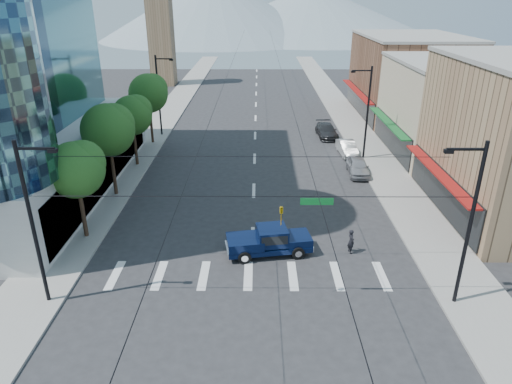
# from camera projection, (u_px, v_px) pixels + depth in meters

# --- Properties ---
(ground) EXTENTS (160.00, 160.00, 0.00)m
(ground) POSITION_uv_depth(u_px,v_px,m) (251.00, 291.00, 25.25)
(ground) COLOR #28282B
(ground) RESTS_ON ground
(sidewalk_left) EXTENTS (4.00, 120.00, 0.15)m
(sidewalk_left) POSITION_uv_depth(u_px,v_px,m) (167.00, 114.00, 61.92)
(sidewalk_left) COLOR gray
(sidewalk_left) RESTS_ON ground
(sidewalk_right) EXTENTS (4.00, 120.00, 0.15)m
(sidewalk_right) POSITION_uv_depth(u_px,v_px,m) (344.00, 114.00, 61.80)
(sidewalk_right) COLOR gray
(sidewalk_right) RESTS_ON ground
(shop_mid) EXTENTS (12.00, 14.00, 9.00)m
(shop_mid) POSITION_uv_depth(u_px,v_px,m) (455.00, 110.00, 45.33)
(shop_mid) COLOR tan
(shop_mid) RESTS_ON ground
(shop_far) EXTENTS (12.00, 18.00, 10.00)m
(shop_far) POSITION_uv_depth(u_px,v_px,m) (408.00, 77.00, 59.79)
(shop_far) COLOR brown
(shop_far) RESTS_ON ground
(clock_tower) EXTENTS (4.80, 4.80, 20.40)m
(clock_tower) POSITION_uv_depth(u_px,v_px,m) (160.00, 22.00, 77.85)
(clock_tower) COLOR #8C6B4C
(clock_tower) RESTS_ON ground
(mountain_left) EXTENTS (80.00, 80.00, 22.00)m
(mountain_left) POSITION_uv_depth(u_px,v_px,m) (214.00, 6.00, 158.31)
(mountain_left) COLOR gray
(mountain_left) RESTS_ON ground
(mountain_right) EXTENTS (90.00, 90.00, 18.00)m
(mountain_right) POSITION_uv_depth(u_px,v_px,m) (312.00, 11.00, 168.10)
(mountain_right) COLOR gray
(mountain_right) RESTS_ON ground
(tree_near) EXTENTS (3.65, 3.64, 6.71)m
(tree_near) POSITION_uv_depth(u_px,v_px,m) (78.00, 168.00, 28.89)
(tree_near) COLOR black
(tree_near) RESTS_ON ground
(tree_midnear) EXTENTS (4.09, 4.09, 7.52)m
(tree_midnear) POSITION_uv_depth(u_px,v_px,m) (110.00, 128.00, 35.06)
(tree_midnear) COLOR black
(tree_midnear) RESTS_ON ground
(tree_midfar) EXTENTS (3.65, 3.64, 6.71)m
(tree_midfar) POSITION_uv_depth(u_px,v_px,m) (134.00, 114.00, 41.71)
(tree_midfar) COLOR black
(tree_midfar) RESTS_ON ground
(tree_far) EXTENTS (4.09, 4.09, 7.52)m
(tree_far) POSITION_uv_depth(u_px,v_px,m) (150.00, 92.00, 47.88)
(tree_far) COLOR black
(tree_far) RESTS_ON ground
(signal_rig) EXTENTS (21.80, 0.20, 9.00)m
(signal_rig) POSITION_uv_depth(u_px,v_px,m) (254.00, 225.00, 22.47)
(signal_rig) COLOR black
(signal_rig) RESTS_ON ground
(lamp_pole_nw) EXTENTS (2.00, 0.25, 9.00)m
(lamp_pole_nw) POSITION_uv_depth(u_px,v_px,m) (160.00, 93.00, 50.80)
(lamp_pole_nw) COLOR black
(lamp_pole_nw) RESTS_ON ground
(lamp_pole_ne) EXTENTS (2.00, 0.25, 9.00)m
(lamp_pole_ne) POSITION_uv_depth(u_px,v_px,m) (366.00, 110.00, 43.37)
(lamp_pole_ne) COLOR black
(lamp_pole_ne) RESTS_ON ground
(pickup_truck) EXTENTS (5.59, 2.75, 1.82)m
(pickup_truck) POSITION_uv_depth(u_px,v_px,m) (269.00, 240.00, 28.53)
(pickup_truck) COLOR #061232
(pickup_truck) RESTS_ON ground
(pedestrian) EXTENTS (0.53, 0.67, 1.62)m
(pedestrian) POSITION_uv_depth(u_px,v_px,m) (351.00, 241.00, 28.69)
(pedestrian) COLOR black
(pedestrian) RESTS_ON ground
(parked_car_near) EXTENTS (1.95, 4.46, 1.50)m
(parked_car_near) POSITION_uv_depth(u_px,v_px,m) (358.00, 166.00, 41.22)
(parked_car_near) COLOR #9B9BA0
(parked_car_near) RESTS_ON ground
(parked_car_mid) EXTENTS (1.79, 4.35, 1.40)m
(parked_car_mid) POSITION_uv_depth(u_px,v_px,m) (347.00, 148.00, 46.30)
(parked_car_mid) COLOR silver
(parked_car_mid) RESTS_ON ground
(parked_car_far) EXTENTS (2.30, 5.11, 1.46)m
(parked_car_far) POSITION_uv_depth(u_px,v_px,m) (327.00, 131.00, 52.00)
(parked_car_far) COLOR #2B2B2E
(parked_car_far) RESTS_ON ground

